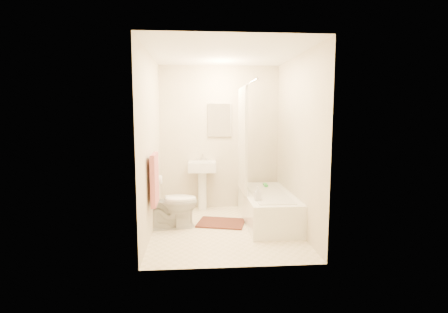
{
  "coord_description": "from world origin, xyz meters",
  "views": [
    {
      "loc": [
        -0.39,
        -4.69,
        1.62
      ],
      "look_at": [
        0.0,
        0.25,
        1.0
      ],
      "focal_mm": 28.0,
      "sensor_mm": 36.0,
      "label": 1
    }
  ],
  "objects": [
    {
      "name": "towel_bar",
      "position": [
        -0.96,
        -0.25,
        1.1
      ],
      "size": [
        0.02,
        0.6,
        0.02
      ],
      "primitive_type": "cylinder",
      "rotation": [
        1.57,
        0.0,
        0.0
      ],
      "color": "silver",
      "rests_on": "wall_left"
    },
    {
      "name": "wall_right",
      "position": [
        1.0,
        0.0,
        1.2
      ],
      "size": [
        0.02,
        2.4,
        2.4
      ],
      "primitive_type": "cube",
      "color": "beige",
      "rests_on": "ground"
    },
    {
      "name": "toilet_paper",
      "position": [
        -0.93,
        0.12,
        0.7
      ],
      "size": [
        0.11,
        0.12,
        0.12
      ],
      "primitive_type": "cylinder",
      "rotation": [
        0.0,
        1.57,
        0.0
      ],
      "color": "white",
      "rests_on": "wall_left"
    },
    {
      "name": "scrub_brush",
      "position": [
        0.71,
        0.76,
        0.46
      ],
      "size": [
        0.07,
        0.2,
        0.04
      ],
      "primitive_type": "cube",
      "rotation": [
        0.0,
        0.0,
        -0.06
      ],
      "color": "green",
      "rests_on": "bathtub"
    },
    {
      "name": "shower_curtain",
      "position": [
        0.3,
        0.5,
        1.22
      ],
      "size": [
        0.04,
        0.8,
        1.55
      ],
      "primitive_type": "cube",
      "color": "silver",
      "rests_on": "curtain_rod"
    },
    {
      "name": "ceiling",
      "position": [
        0.0,
        0.0,
        2.4
      ],
      "size": [
        2.4,
        2.4,
        0.0
      ],
      "primitive_type": "plane",
      "color": "white",
      "rests_on": "ground"
    },
    {
      "name": "bath_mat",
      "position": [
        -0.04,
        0.27,
        0.01
      ],
      "size": [
        0.77,
        0.65,
        0.02
      ],
      "primitive_type": "cube",
      "rotation": [
        0.0,
        0.0,
        -0.25
      ],
      "color": "#4C2C22",
      "rests_on": "floor"
    },
    {
      "name": "floor",
      "position": [
        0.0,
        0.0,
        0.0
      ],
      "size": [
        2.4,
        2.4,
        0.0
      ],
      "primitive_type": "plane",
      "color": "beige",
      "rests_on": "ground"
    },
    {
      "name": "wall_left",
      "position": [
        -1.0,
        0.0,
        1.2
      ],
      "size": [
        0.02,
        2.4,
        2.4
      ],
      "primitive_type": "cube",
      "color": "beige",
      "rests_on": "ground"
    },
    {
      "name": "toilet",
      "position": [
        -0.75,
        0.17,
        0.36
      ],
      "size": [
        0.78,
        0.49,
        0.72
      ],
      "primitive_type": "imported",
      "rotation": [
        0.0,
        0.0,
        1.68
      ],
      "color": "white",
      "rests_on": "floor"
    },
    {
      "name": "curtain_rod",
      "position": [
        0.3,
        0.1,
        2.0
      ],
      "size": [
        0.03,
        1.7,
        0.03
      ],
      "primitive_type": "cylinder",
      "rotation": [
        1.57,
        0.0,
        0.0
      ],
      "color": "silver",
      "rests_on": "wall_back"
    },
    {
      "name": "sink",
      "position": [
        -0.3,
        1.06,
        0.44
      ],
      "size": [
        0.46,
        0.38,
        0.89
      ],
      "primitive_type": null,
      "rotation": [
        0.0,
        0.0,
        -0.03
      ],
      "color": "white",
      "rests_on": "floor"
    },
    {
      "name": "towel",
      "position": [
        -0.93,
        -0.25,
        0.78
      ],
      "size": [
        0.06,
        0.45,
        0.66
      ],
      "primitive_type": "cube",
      "color": "#CC7266",
      "rests_on": "towel_bar"
    },
    {
      "name": "soap_bottle",
      "position": [
        0.43,
        -0.13,
        0.54
      ],
      "size": [
        0.1,
        0.1,
        0.19
      ],
      "primitive_type": "imported",
      "rotation": [
        0.0,
        0.0,
        0.12
      ],
      "color": "white",
      "rests_on": "bathtub"
    },
    {
      "name": "wall_back",
      "position": [
        0.0,
        1.2,
        1.2
      ],
      "size": [
        2.0,
        0.02,
        2.4
      ],
      "primitive_type": "cube",
      "color": "beige",
      "rests_on": "ground"
    },
    {
      "name": "mirror",
      "position": [
        0.0,
        1.18,
        1.5
      ],
      "size": [
        0.4,
        0.03,
        0.55
      ],
      "primitive_type": "cube",
      "color": "white",
      "rests_on": "wall_back"
    },
    {
      "name": "bathtub",
      "position": [
        0.65,
        0.3,
        0.22
      ],
      "size": [
        0.69,
        1.58,
        0.44
      ],
      "primitive_type": null,
      "color": "white",
      "rests_on": "floor"
    }
  ]
}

